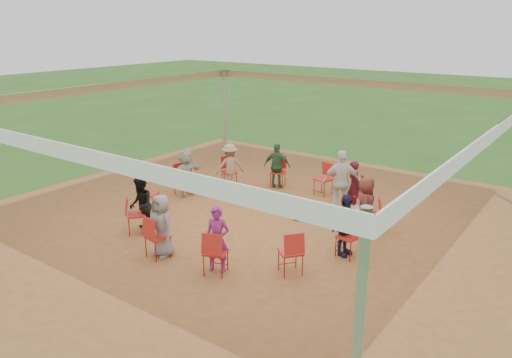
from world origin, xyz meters
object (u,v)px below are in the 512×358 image
Objects in this scene: person_seated_5 at (141,205)px; cable_coil at (298,219)px; chair_3 at (278,172)px; laptop at (358,206)px; chair_5 at (184,180)px; chair_7 at (136,215)px; chair_1 at (358,194)px; chair_4 at (229,172)px; chair_9 at (216,252)px; person_seated_3 at (230,166)px; chair_11 at (349,237)px; person_seated_8 at (344,225)px; person_seated_2 at (277,166)px; person_seated_4 at (186,173)px; chair_8 at (158,237)px; chair_6 at (149,194)px; person_seated_6 at (162,225)px; chair_10 at (291,252)px; chair_2 at (323,179)px; standing_person at (341,182)px; person_seated_1 at (354,186)px; person_seated_0 at (365,205)px; chair_0 at (370,214)px; person_seated_7 at (217,239)px.

person_seated_5 is 3.80m from cable_coil.
laptop is (3.32, -1.68, 0.18)m from chair_3.
chair_5 is 1.00× the size of chair_7.
chair_1 is 3.92m from chair_4.
chair_9 is 5.24m from person_seated_3.
laptop is (5.06, 0.48, 0.18)m from chair_5.
person_seated_8 is (-0.12, 0.02, 0.22)m from chair_11.
chair_5 is 2.72m from person_seated_2.
person_seated_4 reaches higher than chair_3.
chair_4 is at bearing 120.00° from chair_8.
person_seated_5 is at bearing 90.00° from chair_1.
chair_6 is at bearing 10.28° from person_seated_4.
laptop is (1.49, 0.17, 0.61)m from cable_coil.
person_seated_5 is 1.00× the size of person_seated_6.
chair_7 is at bearing -90.00° from person_seated_5.
chair_10 is 5.43m from person_seated_3.
person_seated_5 is 1.00× the size of person_seated_8.
chair_5 is (-3.16, -2.32, 0.00)m from chair_2.
chair_4 is 0.68× the size of person_seated_8.
chair_8 is 1.00× the size of chair_10.
person_seated_4 is 1.00× the size of person_seated_8.
person_seated_4 reaches higher than chair_4.
chair_9 is at bearing 49.83° from standing_person.
person_seated_8 is at bearing 147.80° from chair_1.
cable_coil is at bearing 67.10° from chair_10.
chair_3 is 1.43m from person_seated_3.
chair_6 is at bearing 150.00° from chair_8.
chair_5 is 1.00× the size of chair_11.
person_seated_2 and person_seated_4 have the same top height.
standing_person reaches higher than person_seated_8.
chair_6 is 3.85m from cable_coil.
chair_7 and chair_9 have the same top height.
chair_1 is 0.68× the size of person_seated_4.
person_seated_1 is 0.41m from standing_person.
chair_11 is 0.55× the size of standing_person.
chair_10 is 0.68× the size of person_seated_1.
chair_7 is at bearing 27.80° from person_seated_4.
chair_7 is at bearing 90.00° from chair_1.
person_seated_0 and person_seated_5 have the same top height.
person_seated_1 is (-0.92, 1.06, 0.22)m from chair_0.
laptop is (4.39, -0.76, -0.04)m from person_seated_3.
person_seated_8 is (3.04, 2.33, 0.22)m from chair_8.
chair_6 is 1.43m from person_seated_4.
chair_1 is 5.35m from chair_6.
chair_10 is at bearing 90.00° from chair_4.
chair_1 is 0.68× the size of person_seated_7.
chair_6 is 5.24m from person_seated_1.
person_seated_4 is 4.59m from person_seated_7.
chair_0 is 0.25m from person_seated_0.
chair_7 is 5.24m from person_seated_0.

